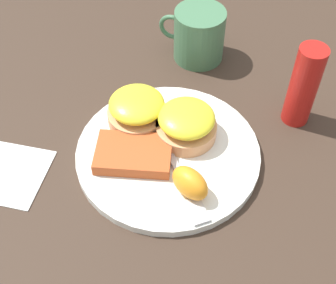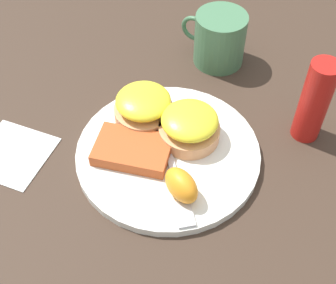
# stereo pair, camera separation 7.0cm
# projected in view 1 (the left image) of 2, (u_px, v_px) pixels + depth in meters

# --- Properties ---
(ground_plane) EXTENTS (1.10, 1.10, 0.00)m
(ground_plane) POSITION_uv_depth(u_px,v_px,m) (168.00, 156.00, 0.72)
(ground_plane) COLOR #38281E
(plate) EXTENTS (0.28, 0.28, 0.01)m
(plate) POSITION_uv_depth(u_px,v_px,m) (168.00, 153.00, 0.72)
(plate) COLOR silver
(plate) RESTS_ON ground_plane
(sandwich_benedict_left) EXTENTS (0.09, 0.09, 0.05)m
(sandwich_benedict_left) POSITION_uv_depth(u_px,v_px,m) (186.00, 124.00, 0.71)
(sandwich_benedict_left) COLOR tan
(sandwich_benedict_left) RESTS_ON plate
(sandwich_benedict_right) EXTENTS (0.09, 0.09, 0.05)m
(sandwich_benedict_right) POSITION_uv_depth(u_px,v_px,m) (137.00, 110.00, 0.73)
(sandwich_benedict_right) COLOR tan
(sandwich_benedict_right) RESTS_ON plate
(hashbrown_patty) EXTENTS (0.13, 0.10, 0.02)m
(hashbrown_patty) POSITION_uv_depth(u_px,v_px,m) (134.00, 154.00, 0.69)
(hashbrown_patty) COLOR #B34C24
(hashbrown_patty) RESTS_ON plate
(orange_wedge) EXTENTS (0.07, 0.06, 0.04)m
(orange_wedge) POSITION_uv_depth(u_px,v_px,m) (190.00, 183.00, 0.65)
(orange_wedge) COLOR orange
(orange_wedge) RESTS_ON plate
(fork) EXTENTS (0.14, 0.17, 0.00)m
(fork) POSITION_uv_depth(u_px,v_px,m) (180.00, 174.00, 0.68)
(fork) COLOR silver
(fork) RESTS_ON plate
(cup) EXTENTS (0.12, 0.09, 0.10)m
(cup) POSITION_uv_depth(u_px,v_px,m) (198.00, 35.00, 0.84)
(cup) COLOR #42704C
(cup) RESTS_ON ground_plane
(napkin) EXTENTS (0.12, 0.12, 0.00)m
(napkin) POSITION_uv_depth(u_px,v_px,m) (9.00, 173.00, 0.70)
(napkin) COLOR white
(napkin) RESTS_ON ground_plane
(condiment_bottle) EXTENTS (0.04, 0.04, 0.14)m
(condiment_bottle) POSITION_uv_depth(u_px,v_px,m) (304.00, 86.00, 0.72)
(condiment_bottle) COLOR #B21914
(condiment_bottle) RESTS_ON ground_plane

